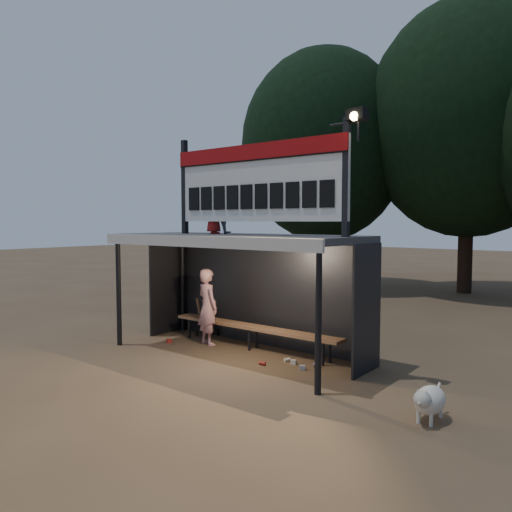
# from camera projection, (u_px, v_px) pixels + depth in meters

# --- Properties ---
(ground) EXTENTS (80.00, 80.00, 0.00)m
(ground) POSITION_uv_depth(u_px,v_px,m) (235.00, 355.00, 9.61)
(ground) COLOR brown
(ground) RESTS_ON ground
(player) EXTENTS (0.67, 0.53, 1.59)m
(player) POSITION_uv_depth(u_px,v_px,m) (208.00, 307.00, 10.37)
(player) COLOR white
(player) RESTS_ON ground
(child_a) EXTENTS (0.59, 0.52, 1.04)m
(child_a) POSITION_uv_depth(u_px,v_px,m) (220.00, 208.00, 10.05)
(child_a) COLOR gray
(child_a) RESTS_ON dugout_shelter
(child_b) EXTENTS (0.51, 0.49, 0.88)m
(child_b) POSITION_uv_depth(u_px,v_px,m) (214.00, 212.00, 9.98)
(child_b) COLOR #B41D1B
(child_b) RESTS_ON dugout_shelter
(dugout_shelter) EXTENTS (5.10, 2.08, 2.32)m
(dugout_shelter) POSITION_uv_depth(u_px,v_px,m) (243.00, 259.00, 9.67)
(dugout_shelter) COLOR #3C3C3E
(dugout_shelter) RESTS_ON ground
(scoreboard_assembly) EXTENTS (4.10, 0.27, 1.99)m
(scoreboard_assembly) POSITION_uv_depth(u_px,v_px,m) (257.00, 180.00, 9.03)
(scoreboard_assembly) COLOR black
(scoreboard_assembly) RESTS_ON dugout_shelter
(bench) EXTENTS (4.00, 0.35, 0.48)m
(bench) POSITION_uv_depth(u_px,v_px,m) (253.00, 328.00, 10.01)
(bench) COLOR #966947
(bench) RESTS_ON ground
(tree_left) EXTENTS (6.46, 6.46, 9.27)m
(tree_left) POSITION_uv_depth(u_px,v_px,m) (324.00, 146.00, 19.52)
(tree_left) COLOR #2F1E15
(tree_left) RESTS_ON ground
(tree_mid) EXTENTS (7.22, 7.22, 10.36)m
(tree_mid) POSITION_uv_depth(u_px,v_px,m) (469.00, 119.00, 17.56)
(tree_mid) COLOR black
(tree_mid) RESTS_ON ground
(dog) EXTENTS (0.36, 0.81, 0.49)m
(dog) POSITION_uv_depth(u_px,v_px,m) (429.00, 400.00, 6.40)
(dog) COLOR white
(dog) RESTS_ON ground
(bats) EXTENTS (0.47, 0.32, 0.84)m
(bats) POSITION_uv_depth(u_px,v_px,m) (207.00, 317.00, 11.17)
(bats) COLOR #916643
(bats) RESTS_ON ground
(litter) EXTENTS (3.49, 0.61, 0.08)m
(litter) POSITION_uv_depth(u_px,v_px,m) (268.00, 359.00, 9.18)
(litter) COLOR #AF261E
(litter) RESTS_ON ground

